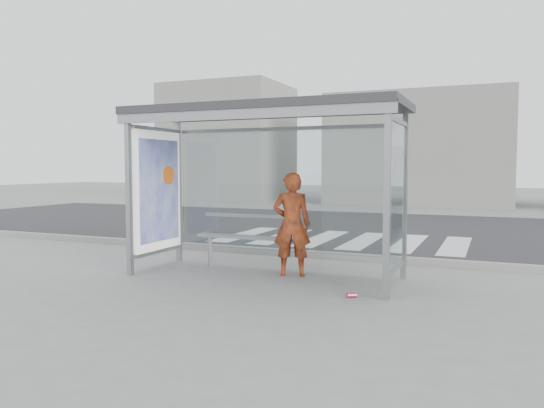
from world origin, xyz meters
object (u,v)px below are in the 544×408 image
Objects in this scene: person at (292,224)px; soda_can at (352,295)px; bench at (247,237)px; bus_shelter at (244,148)px.

person is 12.87× the size of soda_can.
person reaches higher than bench.
soda_can is at bearing 122.41° from person.
bench is at bearing -33.56° from person.
bus_shelter is at bearing -3.80° from person.
bus_shelter is 1.40m from person.
soda_can is (1.95, -0.84, -1.95)m from bus_shelter.
bus_shelter is 33.87× the size of soda_can.
bus_shelter reaches higher than bench.
bench is 2.53m from soda_can.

